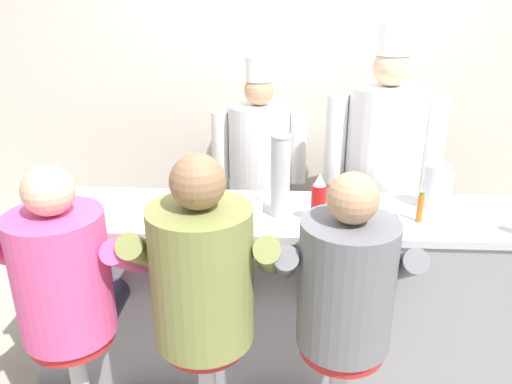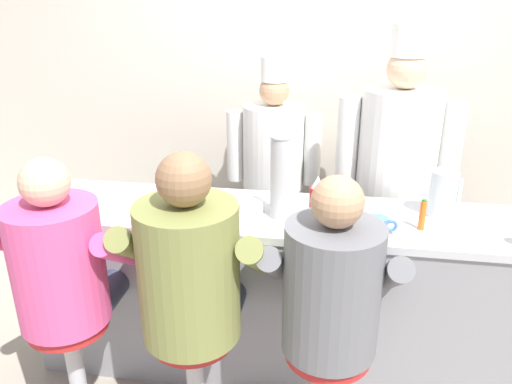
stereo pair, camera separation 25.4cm
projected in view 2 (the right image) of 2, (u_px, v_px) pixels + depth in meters
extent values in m
cube|color=beige|center=(304.00, 95.00, 3.60)|extent=(10.00, 0.06, 2.70)
cube|color=gray|center=(282.00, 295.00, 2.78)|extent=(2.68, 0.57, 0.93)
cube|color=#BCBCC1|center=(284.00, 216.00, 2.60)|extent=(2.73, 0.59, 0.04)
cylinder|color=red|center=(317.00, 207.00, 2.43)|extent=(0.08, 0.08, 0.20)
cone|color=white|center=(318.00, 182.00, 2.38)|extent=(0.06, 0.06, 0.06)
cylinder|color=orange|center=(422.00, 215.00, 2.39)|extent=(0.03, 0.03, 0.15)
cylinder|color=#287F2D|center=(424.00, 200.00, 2.36)|extent=(0.02, 0.02, 0.01)
cylinder|color=silver|center=(443.00, 194.00, 2.53)|extent=(0.14, 0.14, 0.24)
cube|color=silver|center=(460.00, 192.00, 2.51)|extent=(0.02, 0.02, 0.14)
cylinder|color=white|center=(195.00, 212.00, 2.59)|extent=(0.23, 0.23, 0.02)
ellipsoid|color=#E0BC60|center=(195.00, 207.00, 2.58)|extent=(0.10, 0.08, 0.03)
cylinder|color=white|center=(251.00, 205.00, 2.62)|extent=(0.15, 0.15, 0.05)
cylinder|color=#4C7AB2|center=(378.00, 225.00, 2.36)|extent=(0.09, 0.09, 0.08)
torus|color=#4C7AB2|center=(391.00, 226.00, 2.35)|extent=(0.06, 0.02, 0.06)
cylinder|color=#B7BABF|center=(280.00, 178.00, 2.48)|extent=(0.10, 0.10, 0.42)
cylinder|color=silver|center=(281.00, 137.00, 2.40)|extent=(0.11, 0.11, 0.01)
cylinder|color=#B2B5BA|center=(77.00, 372.00, 2.43)|extent=(0.08, 0.08, 0.59)
cylinder|color=red|center=(68.00, 323.00, 2.33)|extent=(0.37, 0.37, 0.05)
cylinder|color=#33384C|center=(69.00, 290.00, 2.51)|extent=(0.15, 0.40, 0.15)
cylinder|color=#33384C|center=(106.00, 294.00, 2.48)|extent=(0.15, 0.40, 0.15)
cylinder|color=#E54C8C|center=(58.00, 265.00, 2.21)|extent=(0.40, 0.40, 0.57)
cylinder|color=#E54C8C|center=(20.00, 243.00, 2.34)|extent=(0.11, 0.44, 0.35)
cylinder|color=#E54C8C|center=(123.00, 251.00, 2.27)|extent=(0.11, 0.44, 0.35)
sphere|color=#DBB28E|center=(44.00, 182.00, 2.06)|extent=(0.21, 0.21, 0.21)
cylinder|color=red|center=(193.00, 336.00, 2.24)|extent=(0.37, 0.37, 0.05)
cylinder|color=#33384C|center=(183.00, 299.00, 2.44)|extent=(0.16, 0.43, 0.16)
cylinder|color=#33384C|center=(226.00, 303.00, 2.40)|extent=(0.16, 0.43, 0.16)
cylinder|color=olive|center=(189.00, 272.00, 2.11)|extent=(0.43, 0.43, 0.61)
cylinder|color=olive|center=(138.00, 247.00, 2.25)|extent=(0.11, 0.47, 0.37)
cylinder|color=olive|center=(257.00, 257.00, 2.17)|extent=(0.11, 0.47, 0.37)
sphere|color=#8C6647|center=(184.00, 179.00, 1.96)|extent=(0.22, 0.22, 0.22)
cylinder|color=red|center=(328.00, 350.00, 2.15)|extent=(0.37, 0.37, 0.05)
cylinder|color=#33384C|center=(308.00, 313.00, 2.33)|extent=(0.15, 0.40, 0.15)
cylinder|color=#33384C|center=(351.00, 317.00, 2.30)|extent=(0.15, 0.40, 0.15)
cylinder|color=slate|center=(332.00, 289.00, 2.03)|extent=(0.40, 0.40, 0.57)
cylinder|color=slate|center=(274.00, 264.00, 2.16)|extent=(0.10, 0.43, 0.35)
cylinder|color=slate|center=(393.00, 274.00, 2.09)|extent=(0.10, 0.43, 0.35)
sphere|color=tan|center=(337.00, 202.00, 1.89)|extent=(0.21, 0.21, 0.21)
cube|color=#232328|center=(272.00, 235.00, 3.65)|extent=(0.32, 0.18, 0.77)
cube|color=white|center=(272.00, 219.00, 3.55)|extent=(0.29, 0.02, 0.46)
cylinder|color=white|center=(273.00, 147.00, 3.40)|extent=(0.42, 0.42, 0.58)
sphere|color=tan|center=(274.00, 90.00, 3.26)|extent=(0.20, 0.20, 0.20)
cylinder|color=white|center=(275.00, 69.00, 3.21)|extent=(0.18, 0.18, 0.16)
cylinder|color=white|center=(235.00, 146.00, 3.44)|extent=(0.12, 0.12, 0.49)
cylinder|color=white|center=(312.00, 149.00, 3.36)|extent=(0.12, 0.12, 0.49)
cube|color=#232328|center=(386.00, 256.00, 3.27)|extent=(0.36, 0.20, 0.87)
cube|color=white|center=(389.00, 236.00, 3.15)|extent=(0.33, 0.02, 0.52)
cylinder|color=white|center=(398.00, 144.00, 2.98)|extent=(0.47, 0.47, 0.65)
sphere|color=#DBB28E|center=(407.00, 69.00, 2.82)|extent=(0.22, 0.22, 0.22)
cylinder|color=white|center=(410.00, 40.00, 2.76)|extent=(0.20, 0.20, 0.18)
cylinder|color=white|center=(347.00, 142.00, 3.03)|extent=(0.13, 0.13, 0.55)
cylinder|color=white|center=(451.00, 147.00, 2.94)|extent=(0.13, 0.13, 0.55)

